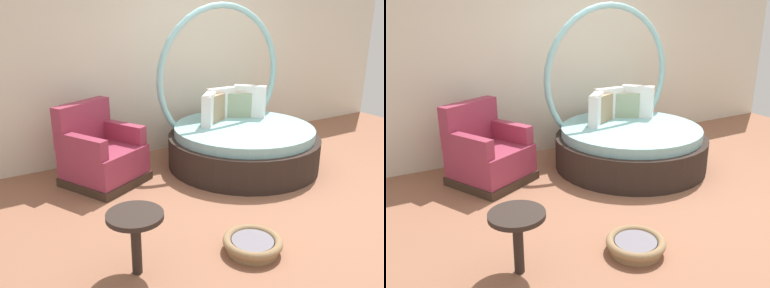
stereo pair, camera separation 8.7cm
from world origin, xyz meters
TOP-DOWN VIEW (x-y plane):
  - ground_plane at (0.00, 0.00)m, footprint 8.00×8.00m
  - back_wall at (0.00, 2.12)m, footprint 8.00×0.12m
  - round_daybed at (0.21, 1.04)m, footprint 1.96×1.96m
  - red_armchair at (-1.57, 1.36)m, footprint 1.07×1.07m
  - pet_basket at (-0.95, -0.72)m, footprint 0.51×0.51m
  - side_table at (-1.92, -0.49)m, footprint 0.44×0.44m

SIDE VIEW (x-z plane):
  - ground_plane at x=0.00m, z-range -0.02..0.00m
  - pet_basket at x=-0.95m, z-range 0.01..0.14m
  - red_armchair at x=-1.57m, z-range -0.14..0.80m
  - round_daybed at x=0.21m, z-range -0.65..1.41m
  - side_table at x=-1.92m, z-range 0.17..0.69m
  - back_wall at x=0.00m, z-range 0.00..2.71m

